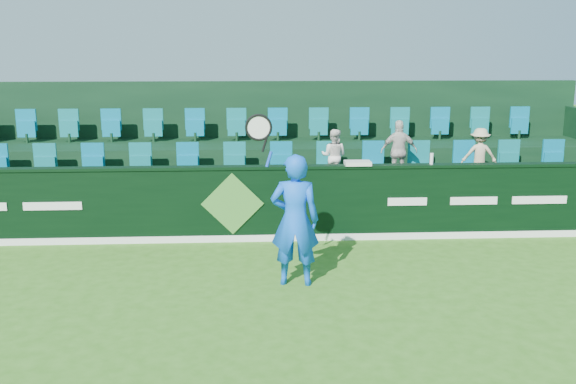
{
  "coord_description": "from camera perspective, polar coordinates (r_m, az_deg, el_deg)",
  "views": [
    {
      "loc": [
        0.4,
        -7.04,
        3.41
      ],
      "look_at": [
        0.92,
        2.8,
        1.15
      ],
      "focal_mm": 40.0,
      "sensor_mm": 36.0,
      "label": 1
    }
  ],
  "objects": [
    {
      "name": "seat_row_back",
      "position": [
        14.46,
        -4.6,
        5.68
      ],
      "size": [
        13.5,
        0.5,
        0.6
      ],
      "primitive_type": "cube",
      "color": "#05698A",
      "rests_on": "stand_tier_back"
    },
    {
      "name": "stand_rear",
      "position": [
        14.65,
        -4.56,
        4.26
      ],
      "size": [
        16.0,
        4.1,
        2.6
      ],
      "color": "black",
      "rests_on": "ground"
    },
    {
      "name": "ground",
      "position": [
        7.83,
        -5.78,
        -12.96
      ],
      "size": [
        60.0,
        60.0,
        0.0
      ],
      "primitive_type": "plane",
      "color": "#316919",
      "rests_on": "ground"
    },
    {
      "name": "tennis_player",
      "position": [
        9.19,
        0.58,
        -2.44
      ],
      "size": [
        1.11,
        0.53,
        2.55
      ],
      "color": "blue",
      "rests_on": "ground"
    },
    {
      "name": "drinks_bottle",
      "position": [
        11.64,
        12.64,
        2.91
      ],
      "size": [
        0.06,
        0.06,
        0.2
      ],
      "primitive_type": "cylinder",
      "color": "silver",
      "rests_on": "sponsor_hoarding"
    },
    {
      "name": "towel",
      "position": [
        11.37,
        6.21,
        2.58
      ],
      "size": [
        0.46,
        0.3,
        0.07
      ],
      "primitive_type": "cube",
      "color": "silver",
      "rests_on": "sponsor_hoarding"
    },
    {
      "name": "spectator_middle",
      "position": [
        12.64,
        9.84,
        3.59
      ],
      "size": [
        0.73,
        0.35,
        1.21
      ],
      "primitive_type": "imported",
      "rotation": [
        0.0,
        0.0,
        3.06
      ],
      "color": "beige",
      "rests_on": "stand_tier_front"
    },
    {
      "name": "spectator_right",
      "position": [
        13.1,
        16.65,
        3.19
      ],
      "size": [
        0.73,
        0.5,
        1.04
      ],
      "primitive_type": "imported",
      "rotation": [
        0.0,
        0.0,
        2.96
      ],
      "color": "tan",
      "rests_on": "stand_tier_front"
    },
    {
      "name": "sponsor_hoarding",
      "position": [
        11.38,
        -4.93,
        -1.04
      ],
      "size": [
        16.0,
        0.25,
        1.35
      ],
      "color": "black",
      "rests_on": "ground"
    },
    {
      "name": "stand_tier_back",
      "position": [
        14.31,
        -4.56,
        1.75
      ],
      "size": [
        16.0,
        1.8,
        1.3
      ],
      "primitive_type": "cube",
      "color": "black",
      "rests_on": "ground"
    },
    {
      "name": "stand_tier_front",
      "position": [
        12.51,
        -4.76,
        -1.05
      ],
      "size": [
        16.0,
        2.0,
        0.8
      ],
      "primitive_type": "cube",
      "color": "black",
      "rests_on": "ground"
    },
    {
      "name": "seat_row_front",
      "position": [
        12.76,
        -4.76,
        2.44
      ],
      "size": [
        13.5,
        0.5,
        0.6
      ],
      "primitive_type": "cube",
      "color": "#05698A",
      "rests_on": "stand_tier_front"
    },
    {
      "name": "spectator_left",
      "position": [
        12.43,
        4.09,
        3.21
      ],
      "size": [
        0.61,
        0.55,
        1.04
      ],
      "primitive_type": "imported",
      "rotation": [
        0.0,
        0.0,
        2.79
      ],
      "color": "white",
      "rests_on": "stand_tier_front"
    }
  ]
}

